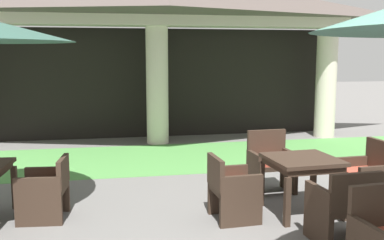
# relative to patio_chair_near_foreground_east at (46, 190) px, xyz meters

# --- Properties ---
(background_pavilion) EXTENTS (9.66, 3.05, 3.97)m
(background_pavilion) POSITION_rel_patio_chair_near_foreground_east_xyz_m (1.96, 4.75, 2.71)
(background_pavilion) COLOR beige
(background_pavilion) RESTS_ON ground
(lawn_strip) EXTENTS (11.46, 2.67, 0.01)m
(lawn_strip) POSITION_rel_patio_chair_near_foreground_east_xyz_m (1.96, 3.06, -0.37)
(lawn_strip) COLOR #519347
(lawn_strip) RESTS_ON ground
(patio_chair_near_foreground_east) EXTENTS (0.62, 0.62, 0.79)m
(patio_chair_near_foreground_east) POSITION_rel_patio_chair_near_foreground_east_xyz_m (0.00, 0.00, 0.00)
(patio_chair_near_foreground_east) COLOR #38281E
(patio_chair_near_foreground_east) RESTS_ON ground
(patio_table_mid_left) EXTENTS (0.91, 0.91, 0.74)m
(patio_table_mid_left) POSITION_rel_patio_chair_near_foreground_east_xyz_m (3.26, -0.42, 0.26)
(patio_table_mid_left) COLOR #38281E
(patio_table_mid_left) RESTS_ON ground
(patio_chair_mid_left_north) EXTENTS (0.66, 0.53, 0.92)m
(patio_chair_mid_left_north) POSITION_rel_patio_chair_near_foreground_east_xyz_m (3.20, 0.55, 0.04)
(patio_chair_mid_left_north) COLOR #38281E
(patio_chair_mid_left_north) RESTS_ON ground
(patio_chair_mid_left_west) EXTENTS (0.58, 0.59, 0.82)m
(patio_chair_mid_left_west) POSITION_rel_patio_chair_near_foreground_east_xyz_m (2.30, -0.47, 0.01)
(patio_chair_mid_left_west) COLOR #38281E
(patio_chair_mid_left_west) RESTS_ON ground
(patio_chair_mid_left_east) EXTENTS (0.59, 0.65, 0.91)m
(patio_chair_mid_left_east) POSITION_rel_patio_chair_near_foreground_east_xyz_m (4.23, -0.36, 0.04)
(patio_chair_mid_left_east) COLOR #38281E
(patio_chair_mid_left_east) RESTS_ON ground
(patio_chair_mid_left_south) EXTENTS (0.67, 0.57, 0.84)m
(patio_chair_mid_left_south) POSITION_rel_patio_chair_near_foreground_east_xyz_m (3.31, -1.38, 0.03)
(patio_chair_mid_left_south) COLOR #38281E
(patio_chair_mid_left_south) RESTS_ON ground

